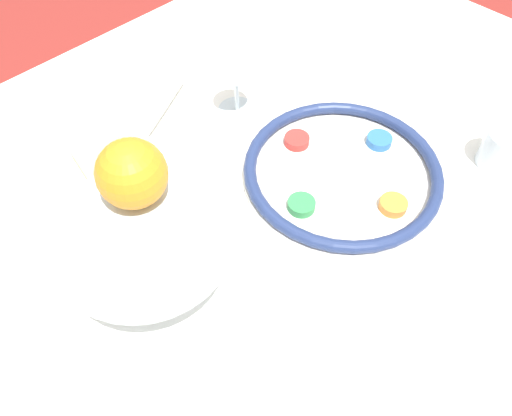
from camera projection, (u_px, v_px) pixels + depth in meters
name	position (u px, v px, depth m)	size (l,w,h in m)	color
ground_plane	(263.00, 359.00, 1.41)	(8.00, 8.00, 0.00)	maroon
dining_table	(265.00, 294.00, 1.11)	(1.43, 1.06, 0.77)	white
seder_plate	(342.00, 172.00, 0.79)	(0.32, 0.32, 0.03)	silver
wine_glass	(236.00, 64.00, 0.83)	(0.07, 0.07, 0.14)	silver
fruit_stand	(145.00, 239.00, 0.62)	(0.22, 0.22, 0.12)	silver
orange_fruit	(132.00, 174.00, 0.59)	(0.09, 0.09, 0.09)	orange
bread_plate	(121.00, 163.00, 0.81)	(0.15, 0.15, 0.02)	silver
napkin_roll	(154.00, 106.00, 0.88)	(0.18, 0.12, 0.04)	white
cup_mid	(505.00, 149.00, 0.80)	(0.07, 0.07, 0.06)	silver
spoon	(129.00, 110.00, 0.90)	(0.17, 0.08, 0.01)	silver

